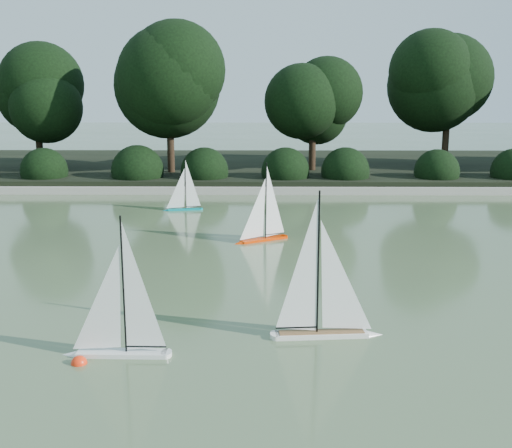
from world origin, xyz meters
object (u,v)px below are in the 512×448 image
at_px(sailboat_teal, 181,202).
at_px(race_buoy, 79,364).
at_px(sailboat_white_a, 113,333).
at_px(sailboat_white_b, 330,313).
at_px(sailboat_orange, 259,228).

distance_m(sailboat_teal, race_buoy, 7.95).
height_order(sailboat_white_a, sailboat_white_b, sailboat_white_b).
bearing_deg(sailboat_orange, sailboat_teal, 121.50).
relative_size(sailboat_white_b, race_buoy, 10.78).
height_order(sailboat_teal, race_buoy, sailboat_teal).
distance_m(sailboat_orange, sailboat_teal, 3.32).
xyz_separation_m(sailboat_white_a, sailboat_orange, (1.47, 4.92, -0.01)).
height_order(sailboat_white_b, sailboat_teal, sailboat_white_b).
relative_size(sailboat_white_b, sailboat_teal, 1.41).
relative_size(sailboat_white_a, sailboat_white_b, 0.90).
bearing_deg(sailboat_white_a, sailboat_white_b, 13.30).
xyz_separation_m(sailboat_white_b, sailboat_teal, (-2.53, 7.21, -0.07)).
bearing_deg(sailboat_teal, sailboat_white_b, -70.68).
distance_m(sailboat_white_a, sailboat_teal, 7.75).
relative_size(sailboat_white_a, sailboat_orange, 1.05).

